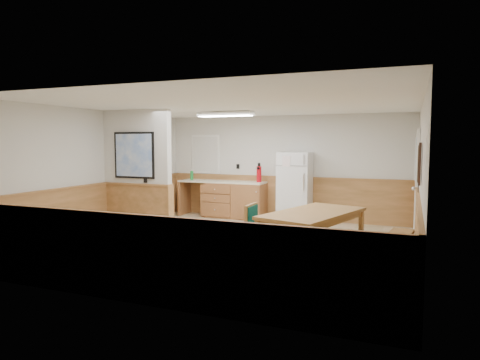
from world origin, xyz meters
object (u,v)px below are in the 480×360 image
at_px(refrigerator, 295,187).
at_px(dining_chair, 258,226).
at_px(dining_bench, 395,244).
at_px(dining_table, 313,217).
at_px(fire_extinguisher, 259,174).
at_px(soap_bottle, 192,175).

height_order(refrigerator, dining_chair, refrigerator).
bearing_deg(dining_bench, refrigerator, 136.29).
bearing_deg(dining_table, refrigerator, 126.57).
xyz_separation_m(dining_bench, fire_extinguisher, (-3.21, 3.00, 0.76)).
bearing_deg(dining_bench, dining_table, -173.44).
xyz_separation_m(refrigerator, soap_bottle, (-2.71, 0.01, 0.20)).
relative_size(dining_table, soap_bottle, 9.21).
bearing_deg(dining_table, dining_bench, 14.89).
height_order(dining_table, dining_bench, dining_table).
xyz_separation_m(dining_table, soap_bottle, (-3.76, 2.93, 0.36)).
distance_m(dining_chair, fire_extinguisher, 3.42).
relative_size(dining_bench, dining_chair, 1.79).
xyz_separation_m(refrigerator, dining_bench, (2.30, -2.95, -0.48)).
bearing_deg(refrigerator, dining_table, -71.04).
bearing_deg(refrigerator, soap_bottle, 178.80).
bearing_deg(fire_extinguisher, dining_table, -58.58).
bearing_deg(dining_bench, fire_extinguisher, 145.21).
height_order(refrigerator, fire_extinguisher, refrigerator).
xyz_separation_m(dining_bench, dining_chair, (-2.10, -0.18, 0.15)).
distance_m(dining_bench, dining_chair, 2.12).
bearing_deg(fire_extinguisher, dining_chair, -72.91).
relative_size(dining_chair, fire_extinguisher, 1.82).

